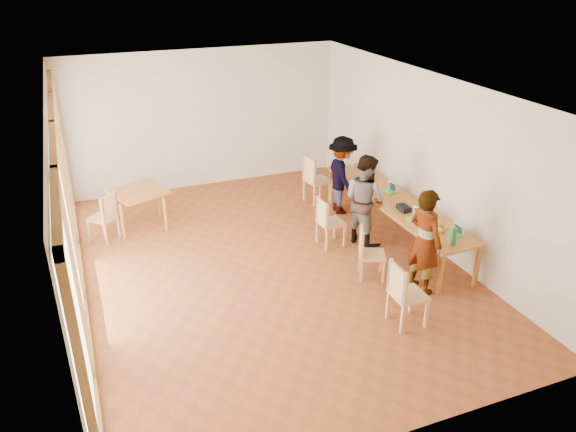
% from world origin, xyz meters
% --- Properties ---
extents(ground, '(8.00, 8.00, 0.00)m').
position_xyz_m(ground, '(0.00, 0.00, 0.00)').
color(ground, brown).
rests_on(ground, ground).
extents(wall_back, '(6.00, 0.10, 3.00)m').
position_xyz_m(wall_back, '(0.00, 4.00, 1.50)').
color(wall_back, beige).
rests_on(wall_back, ground).
extents(wall_front, '(6.00, 0.10, 3.00)m').
position_xyz_m(wall_front, '(0.00, -4.00, 1.50)').
color(wall_front, beige).
rests_on(wall_front, ground).
extents(wall_right, '(0.10, 8.00, 3.00)m').
position_xyz_m(wall_right, '(3.00, 0.00, 1.50)').
color(wall_right, beige).
rests_on(wall_right, ground).
extents(window_wall, '(0.10, 8.00, 3.00)m').
position_xyz_m(window_wall, '(-2.96, 0.00, 1.50)').
color(window_wall, white).
rests_on(window_wall, ground).
extents(ceiling, '(6.00, 8.00, 0.04)m').
position_xyz_m(ceiling, '(0.00, 0.00, 3.02)').
color(ceiling, white).
rests_on(ceiling, wall_back).
extents(communal_table, '(0.80, 4.00, 0.75)m').
position_xyz_m(communal_table, '(2.50, 0.13, 0.70)').
color(communal_table, '#B97329').
rests_on(communal_table, ground).
extents(side_table, '(0.90, 0.90, 0.75)m').
position_xyz_m(side_table, '(-1.73, 2.28, 0.67)').
color(side_table, '#B97329').
rests_on(side_table, ground).
extents(chair_near, '(0.45, 0.45, 0.51)m').
position_xyz_m(chair_near, '(1.20, -2.25, 0.59)').
color(chair_near, '#DFAF6F').
rests_on(chair_near, ground).
extents(chair_mid, '(0.53, 0.53, 0.46)m').
position_xyz_m(chair_mid, '(1.36, -0.93, 0.53)').
color(chair_mid, '#DFAF6F').
rests_on(chair_mid, ground).
extents(chair_far, '(0.44, 0.44, 0.48)m').
position_xyz_m(chair_far, '(1.24, 0.30, 0.55)').
color(chair_far, '#DFAF6F').
rests_on(chair_far, ground).
extents(chair_empty, '(0.54, 0.54, 0.54)m').
position_xyz_m(chair_empty, '(1.79, 2.12, 0.63)').
color(chair_empty, '#DFAF6F').
rests_on(chair_empty, ground).
extents(chair_spare, '(0.60, 0.60, 0.49)m').
position_xyz_m(chair_spare, '(-2.37, 1.93, 0.56)').
color(chair_spare, '#DFAF6F').
rests_on(chair_spare, ground).
extents(person_near, '(0.53, 0.69, 1.68)m').
position_xyz_m(person_near, '(1.98, -1.57, 0.84)').
color(person_near, gray).
rests_on(person_near, ground).
extents(person_mid, '(0.84, 0.96, 1.66)m').
position_xyz_m(person_mid, '(1.92, 0.20, 0.83)').
color(person_mid, gray).
rests_on(person_mid, ground).
extents(person_far, '(0.70, 1.08, 1.58)m').
position_xyz_m(person_far, '(2.13, 1.50, 0.79)').
color(person_far, gray).
rests_on(person_far, ground).
extents(laptop_near, '(0.21, 0.24, 0.19)m').
position_xyz_m(laptop_near, '(2.68, -1.42, 0.80)').
color(laptop_near, '#35DB4F').
rests_on(laptop_near, communal_table).
extents(laptop_mid, '(0.27, 0.29, 0.21)m').
position_xyz_m(laptop_mid, '(2.42, -0.71, 0.81)').
color(laptop_mid, '#35DB4F').
rests_on(laptop_mid, communal_table).
extents(laptop_far, '(0.24, 0.26, 0.20)m').
position_xyz_m(laptop_far, '(2.64, 0.50, 0.80)').
color(laptop_far, '#35DB4F').
rests_on(laptop_far, communal_table).
extents(yellow_mug, '(0.13, 0.13, 0.10)m').
position_xyz_m(yellow_mug, '(2.51, -1.25, 0.80)').
color(yellow_mug, gold).
rests_on(yellow_mug, communal_table).
extents(green_bottle, '(0.07, 0.07, 0.28)m').
position_xyz_m(green_bottle, '(2.42, -1.68, 0.89)').
color(green_bottle, '#1D804B').
rests_on(green_bottle, communal_table).
extents(clear_glass, '(0.07, 0.07, 0.09)m').
position_xyz_m(clear_glass, '(2.61, 1.95, 0.80)').
color(clear_glass, silver).
rests_on(clear_glass, communal_table).
extents(condiment_cup, '(0.08, 0.08, 0.06)m').
position_xyz_m(condiment_cup, '(2.56, -0.63, 0.78)').
color(condiment_cup, white).
rests_on(condiment_cup, communal_table).
extents(pink_phone, '(0.05, 0.10, 0.01)m').
position_xyz_m(pink_phone, '(2.32, -0.65, 0.76)').
color(pink_phone, '#F34488').
rests_on(pink_phone, communal_table).
extents(black_pouch, '(0.16, 0.26, 0.09)m').
position_xyz_m(black_pouch, '(2.40, -0.32, 0.80)').
color(black_pouch, black).
rests_on(black_pouch, communal_table).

